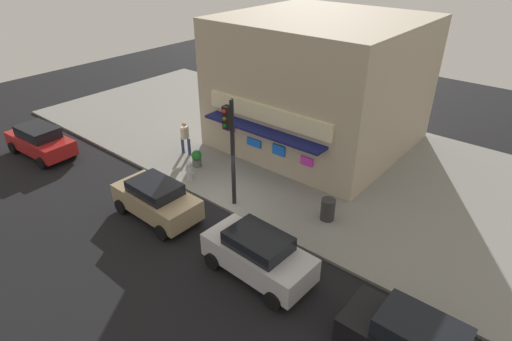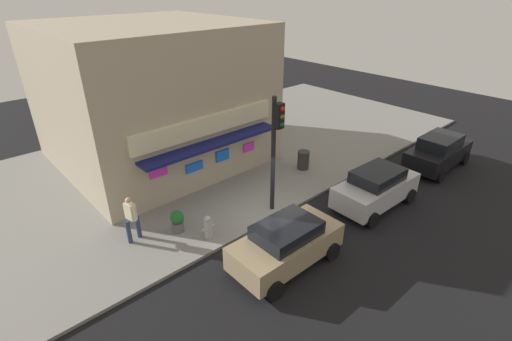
{
  "view_description": "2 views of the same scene",
  "coord_description": "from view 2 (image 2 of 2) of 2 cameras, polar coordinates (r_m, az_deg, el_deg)",
  "views": [
    {
      "loc": [
        11.0,
        -10.57,
        10.37
      ],
      "look_at": [
        1.15,
        1.3,
        1.66
      ],
      "focal_mm": 29.27,
      "sensor_mm": 36.0,
      "label": 1
    },
    {
      "loc": [
        -8.85,
        -8.74,
        8.68
      ],
      "look_at": [
        -0.25,
        0.7,
        2.11
      ],
      "focal_mm": 26.29,
      "sensor_mm": 36.0,
      "label": 2
    }
  ],
  "objects": [
    {
      "name": "sidewalk",
      "position": [
        19.81,
        -11.31,
        0.86
      ],
      "size": [
        34.49,
        13.48,
        0.13
      ],
      "primitive_type": "cube",
      "color": "gray",
      "rests_on": "ground_plane"
    },
    {
      "name": "pedestrian",
      "position": [
        14.13,
        -18.43,
        -6.73
      ],
      "size": [
        0.6,
        0.56,
        1.8
      ],
      "color": "navy",
      "rests_on": "sidewalk"
    },
    {
      "name": "parked_car_black",
      "position": [
        21.1,
        26.0,
        2.62
      ],
      "size": [
        4.13,
        1.97,
        1.71
      ],
      "color": "black",
      "rests_on": "ground_plane"
    },
    {
      "name": "fire_hydrant",
      "position": [
        13.99,
        -7.34,
        -8.5
      ],
      "size": [
        0.53,
        0.29,
        0.91
      ],
      "color": "#B2B2B7",
      "rests_on": "sidewalk"
    },
    {
      "name": "parked_car_tan",
      "position": [
        12.68,
        4.62,
        -11.02
      ],
      "size": [
        3.95,
        2.03,
        1.64
      ],
      "color": "#9E8966",
      "rests_on": "ground_plane"
    },
    {
      "name": "potted_plant_by_doorway",
      "position": [
        14.48,
        -11.87,
        -7.46
      ],
      "size": [
        0.52,
        0.52,
        0.87
      ],
      "color": "#59595B",
      "rests_on": "sidewalk"
    },
    {
      "name": "corner_building",
      "position": [
        19.86,
        -15.47,
        11.18
      ],
      "size": [
        9.34,
        10.04,
        6.78
      ],
      "color": "tan",
      "rests_on": "sidewalk"
    },
    {
      "name": "ground_plane",
      "position": [
        15.17,
        2.5,
        -7.72
      ],
      "size": [
        51.73,
        51.73,
        0.0
      ],
      "primitive_type": "plane",
      "color": "black"
    },
    {
      "name": "parked_car_silver",
      "position": [
        16.48,
        17.77,
        -2.48
      ],
      "size": [
        4.02,
        2.08,
        1.7
      ],
      "color": "#B7B7BC",
      "rests_on": "ground_plane"
    },
    {
      "name": "trash_can",
      "position": [
        18.87,
        7.21,
        1.61
      ],
      "size": [
        0.59,
        0.59,
        0.94
      ],
      "primitive_type": "cylinder",
      "color": "#2D2D2D",
      "rests_on": "sidewalk"
    },
    {
      "name": "traffic_light",
      "position": [
        14.22,
        2.99,
        4.51
      ],
      "size": [
        0.32,
        0.58,
        4.78
      ],
      "color": "black",
      "rests_on": "sidewalk"
    }
  ]
}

